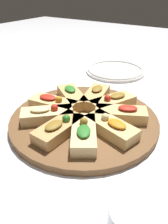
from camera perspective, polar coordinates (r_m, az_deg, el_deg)
ground_plane at (r=0.57m, az=-0.00°, el=-2.65°), size 3.00×3.00×0.00m
serving_board at (r=0.57m, az=-0.00°, el=-1.93°), size 0.38×0.38×0.02m
focaccia_slice_0 at (r=0.63m, az=-3.17°, el=4.12°), size 0.12×0.13×0.04m
focaccia_slice_1 at (r=0.59m, az=-8.10°, el=2.13°), size 0.07×0.13×0.04m
focaccia_slice_2 at (r=0.55m, az=-9.63°, el=-0.65°), size 0.12×0.13×0.04m
focaccia_slice_3 at (r=0.49m, az=-6.50°, el=-4.23°), size 0.13×0.06×0.04m
focaccia_slice_4 at (r=0.48m, az=-0.07°, el=-5.54°), size 0.13×0.11×0.04m
focaccia_slice_5 at (r=0.50m, az=7.10°, el=-3.92°), size 0.08×0.14×0.04m
focaccia_slice_6 at (r=0.55m, az=9.69°, el=-0.45°), size 0.10×0.14×0.04m
focaccia_slice_7 at (r=0.60m, az=7.53°, el=2.54°), size 0.14×0.10×0.04m
focaccia_slice_8 at (r=0.63m, az=2.99°, el=4.16°), size 0.14×0.08×0.04m
plate_left at (r=0.91m, az=8.16°, el=10.73°), size 0.23×0.23×0.02m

